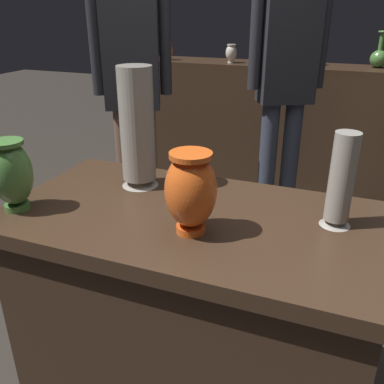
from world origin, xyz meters
name	(u,v)px	position (x,y,z in m)	size (l,w,h in m)	color
display_plinth	(193,315)	(0.00, 0.00, 0.40)	(1.20, 0.64, 0.80)	#382619
back_display_shelf	(295,130)	(0.00, 2.20, 0.49)	(2.60, 0.40, 0.99)	#382619
vase_centerpiece	(191,190)	(0.03, -0.10, 0.93)	(0.15, 0.15, 0.24)	#E55B1E
vase_tall_behind	(137,129)	(-0.26, 0.15, 1.01)	(0.13, 0.13, 0.42)	gray
vase_left_accent	(341,182)	(0.41, 0.09, 0.94)	(0.09, 0.09, 0.28)	gray
vase_right_accent	(11,173)	(-0.53, -0.17, 0.92)	(0.13, 0.13, 0.23)	#477A38
shelf_vase_far_left	(169,51)	(-1.04, 2.13, 1.06)	(0.07, 0.07, 0.13)	#E55B1E
shelf_vase_center	(303,45)	(0.00, 2.18, 1.13)	(0.09, 0.09, 0.29)	#7A388E
shelf_vase_left	(231,53)	(-0.52, 2.13, 1.06)	(0.08, 0.08, 0.13)	silver
shelf_vase_right	(379,57)	(0.52, 2.25, 1.06)	(0.12, 0.12, 0.24)	#477A38
visitor_center_back	(286,73)	(0.01, 1.51, 1.02)	(0.42, 0.31, 1.72)	#333847
visitor_near_left	(132,81)	(-0.84, 1.16, 0.98)	(0.43, 0.30, 1.66)	brown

